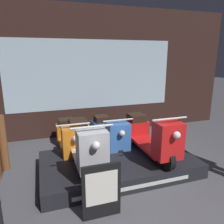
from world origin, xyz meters
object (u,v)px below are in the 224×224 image
scooter_display_right (150,136)px  price_sign_board (102,191)px  scooter_backrow_1 (109,134)px  scooter_backrow_0 (70,138)px  scooter_display_left (84,144)px

scooter_display_right → price_sign_board: scooter_display_right is taller
scooter_display_right → scooter_backrow_1: 1.10m
scooter_backrow_0 → scooter_display_left: bearing=-82.8°
scooter_display_left → scooter_backrow_1: bearing=52.6°
scooter_display_right → price_sign_board: bearing=-139.3°
scooter_backrow_0 → price_sign_board: (0.12, -1.99, 0.02)m
price_sign_board → scooter_backrow_1: bearing=70.0°
scooter_backrow_0 → price_sign_board: 2.00m
scooter_backrow_0 → scooter_backrow_1: same height
scooter_display_left → scooter_backrow_1: scooter_display_left is taller
scooter_display_right → scooter_backrow_0: 1.66m
scooter_backrow_1 → scooter_display_right: bearing=-63.1°
scooter_backrow_1 → price_sign_board: scooter_backrow_1 is taller
scooter_display_left → scooter_display_right: bearing=0.0°
scooter_display_left → scooter_display_right: size_ratio=1.00×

